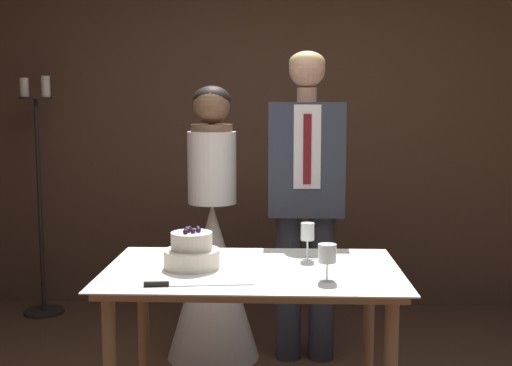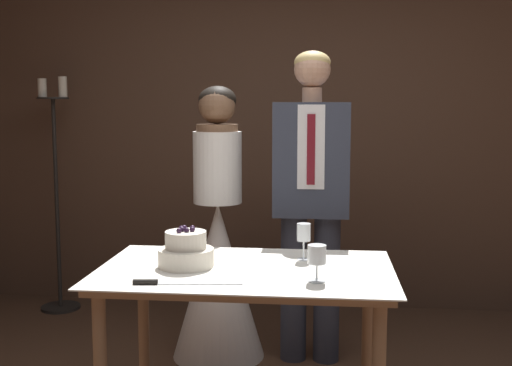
{
  "view_description": "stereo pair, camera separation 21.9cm",
  "coord_description": "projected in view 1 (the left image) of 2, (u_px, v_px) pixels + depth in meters",
  "views": [
    {
      "loc": [
        0.0,
        -2.45,
        1.48
      ],
      "look_at": [
        -0.12,
        0.75,
        1.09
      ],
      "focal_mm": 45.0,
      "sensor_mm": 36.0,
      "label": 1
    },
    {
      "loc": [
        0.22,
        -2.44,
        1.48
      ],
      "look_at": [
        -0.12,
        0.75,
        1.09
      ],
      "focal_mm": 45.0,
      "sensor_mm": 36.0,
      "label": 2
    }
  ],
  "objects": [
    {
      "name": "wall_back",
      "position": [
        280.0,
        130.0,
        4.73
      ],
      "size": [
        4.85,
        0.12,
        2.6
      ],
      "primitive_type": "cube",
      "color": "#513828",
      "rests_on": "ground_plane"
    },
    {
      "name": "cake_table",
      "position": [
        252.0,
        288.0,
        2.85
      ],
      "size": [
        1.3,
        0.81,
        0.76
      ],
      "color": "#8E6B4C",
      "rests_on": "ground_plane"
    },
    {
      "name": "tiered_cake",
      "position": [
        192.0,
        252.0,
        2.84
      ],
      "size": [
        0.25,
        0.25,
        0.18
      ],
      "color": "silver",
      "rests_on": "cake_table"
    },
    {
      "name": "cake_knife",
      "position": [
        178.0,
        284.0,
        2.56
      ],
      "size": [
        0.44,
        0.07,
        0.02
      ],
      "rotation": [
        0.0,
        0.0,
        0.11
      ],
      "color": "silver",
      "rests_on": "cake_table"
    },
    {
      "name": "wine_glass_near",
      "position": [
        327.0,
        255.0,
        2.63
      ],
      "size": [
        0.08,
        0.08,
        0.15
      ],
      "color": "silver",
      "rests_on": "cake_table"
    },
    {
      "name": "wine_glass_middle",
      "position": [
        307.0,
        233.0,
        3.0
      ],
      "size": [
        0.06,
        0.06,
        0.17
      ],
      "color": "silver",
      "rests_on": "cake_table"
    },
    {
      "name": "bride",
      "position": [
        213.0,
        259.0,
        3.73
      ],
      "size": [
        0.54,
        0.54,
        1.59
      ],
      "color": "white",
      "rests_on": "ground_plane"
    },
    {
      "name": "groom",
      "position": [
        306.0,
        190.0,
        3.66
      ],
      "size": [
        0.43,
        0.25,
        1.78
      ],
      "color": "#333847",
      "rests_on": "ground_plane"
    },
    {
      "name": "candle_stand",
      "position": [
        40.0,
        204.0,
        4.5
      ],
      "size": [
        0.28,
        0.28,
        1.68
      ],
      "color": "black",
      "rests_on": "ground_plane"
    }
  ]
}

